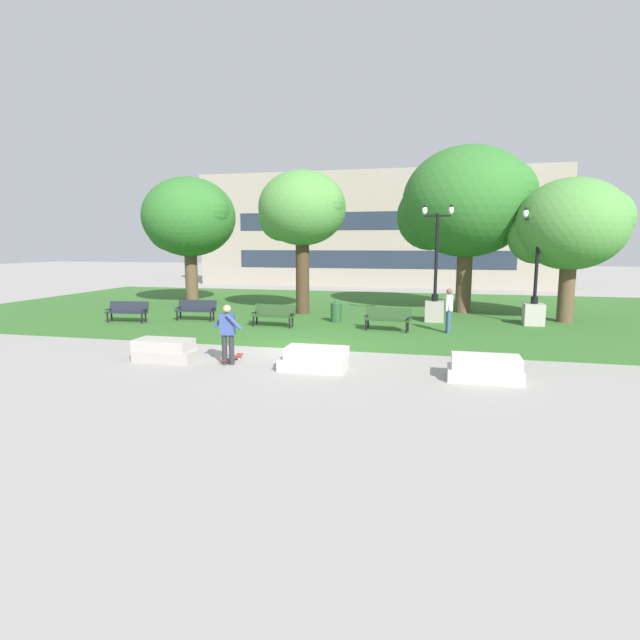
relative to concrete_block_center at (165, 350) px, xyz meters
The scene contains 20 objects.
ground_plane 4.24m from the concrete_block_center, 36.16° to the left, with size 140.00×140.00×0.00m, color gray.
grass_lawn 12.96m from the concrete_block_center, 74.72° to the left, with size 40.00×20.00×0.02m, color #336628.
concrete_block_center is the anchor object (origin of this frame).
concrete_block_left 4.53m from the concrete_block_center, ahead, with size 1.83×0.90×0.64m.
concrete_block_right 8.93m from the concrete_block_center, ahead, with size 1.80×0.90×0.64m.
person_skateboarder 2.09m from the concrete_block_center, ahead, with size 0.97×0.46×1.71m.
skateboard 1.98m from the concrete_block_center, 10.85° to the left, with size 0.31×1.04×0.14m.
park_bench_near_left 8.15m from the concrete_block_center, 131.49° to the left, with size 1.84×0.67×0.90m.
park_bench_near_right 6.60m from the concrete_block_center, 79.86° to the left, with size 1.84×0.68×0.90m.
park_bench_far_left 7.79m from the concrete_block_center, 110.63° to the left, with size 1.81×0.58×0.90m.
park_bench_far_right 8.76m from the concrete_block_center, 48.22° to the left, with size 1.85×0.75×0.90m.
lamp_post_center 14.98m from the concrete_block_center, 38.76° to the left, with size 1.32×0.80×4.88m.
lamp_post_right 12.11m from the concrete_block_center, 51.04° to the left, with size 1.32×0.80×5.06m.
tree_near_right 14.78m from the concrete_block_center, 114.63° to the left, with size 5.34×5.09×7.01m.
tree_far_right 11.62m from the concrete_block_center, 83.32° to the left, with size 4.38×4.17×6.84m.
tree_far_left 17.28m from the concrete_block_center, 38.99° to the left, with size 4.80×4.57×6.16m.
tree_near_left 16.41m from the concrete_block_center, 55.36° to the left, with size 6.55×6.24×8.04m.
trash_bin 8.96m from the concrete_block_center, 67.55° to the left, with size 0.49×0.49×0.96m.
person_bystander_near_lawn 10.49m from the concrete_block_center, 38.97° to the left, with size 0.30×0.62×1.71m.
building_facade_distant 27.44m from the concrete_block_center, 84.73° to the left, with size 28.98×1.03×9.11m.
Camera 1 is at (4.29, -15.37, 3.38)m, focal length 28.00 mm.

